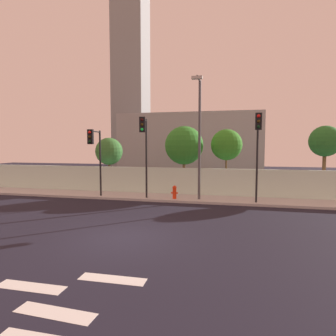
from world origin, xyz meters
The scene contains 15 objects.
ground_plane centered at (0.00, 0.00, 0.00)m, with size 80.00×80.00×0.00m, color black.
sidewalk centered at (0.00, 8.20, 0.07)m, with size 36.00×2.40×0.15m, color #B4B4B4.
perimeter_wall centered at (0.00, 9.49, 1.05)m, with size 36.00×0.18×1.80m, color silver.
crosswalk_marking centered at (0.40, -4.53, 0.00)m, with size 3.61×3.01×0.01m.
traffic_light_left centered at (5.34, 6.77, 3.85)m, with size 0.35×1.76×5.07m.
traffic_light_center centered at (-1.29, 6.85, 3.80)m, with size 0.42×1.59×5.02m.
traffic_light_right centered at (-4.51, 6.69, 3.34)m, with size 0.37×1.79×4.32m.
street_lamp_curbside centered at (1.97, 7.56, 4.38)m, with size 0.60×1.61×7.28m.
fire_hydrant centered at (0.44, 7.56, 0.60)m, with size 0.44×0.26×0.83m.
roadside_tree_leftmost centered at (-5.55, 11.05, 3.02)m, with size 2.14×2.14×4.10m.
roadside_tree_midleft centered at (0.44, 11.05, 3.48)m, with size 2.84×2.84×4.92m.
roadside_tree_midright centered at (3.51, 11.05, 3.53)m, with size 2.23×2.23×4.66m.
roadside_tree_rightmost centered at (9.92, 11.05, 3.74)m, with size 2.05×2.05×4.81m.
low_building_distant centered at (-0.97, 23.49, 3.53)m, with size 15.96×6.00×7.05m, color #9D9D9D.
tower_on_skyline centered at (-12.68, 35.49, 16.64)m, with size 5.08×5.00×33.28m, color gray.
Camera 1 is at (4.14, -10.07, 3.52)m, focal length 30.95 mm.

